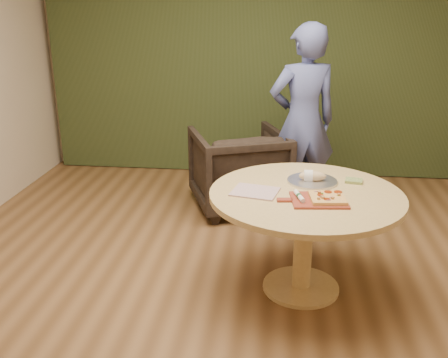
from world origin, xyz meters
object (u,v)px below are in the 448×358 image
object	(u,v)px
pedestal_table	(305,211)
armchair	(239,165)
cutlery_roll	(299,196)
bread_roll	(311,176)
pizza_paddle	(317,200)
serving_tray	(312,181)
flatbread_pizza	(327,198)
person_standing	(303,122)

from	to	relation	value
pedestal_table	armchair	size ratio (longest dim) A/B	1.49
cutlery_roll	bread_roll	xyz separation A→B (m)	(0.09, 0.36, 0.01)
pizza_paddle	bread_roll	bearing A→B (deg)	87.18
pizza_paddle	bread_roll	world-z (taller)	bread_roll
pedestal_table	armchair	bearing A→B (deg)	111.36
pizza_paddle	cutlery_roll	world-z (taller)	cutlery_roll
serving_tray	bread_roll	size ratio (longest dim) A/B	1.84
cutlery_roll	armchair	size ratio (longest dim) A/B	0.22
pizza_paddle	flatbread_pizza	world-z (taller)	flatbread_pizza
pedestal_table	cutlery_roll	bearing A→B (deg)	-109.41
cutlery_roll	serving_tray	bearing A→B (deg)	59.53
bread_roll	person_standing	world-z (taller)	person_standing
pizza_paddle	armchair	bearing A→B (deg)	105.51
flatbread_pizza	serving_tray	bearing A→B (deg)	101.89
serving_tray	cutlery_roll	bearing A→B (deg)	-105.97
flatbread_pizza	person_standing	bearing A→B (deg)	93.76
serving_tray	armchair	bearing A→B (deg)	116.39
bread_roll	person_standing	bearing A→B (deg)	90.93
flatbread_pizza	armchair	bearing A→B (deg)	113.40
person_standing	armchair	bearing A→B (deg)	-21.04
pizza_paddle	serving_tray	size ratio (longest dim) A/B	1.29
pizza_paddle	cutlery_roll	xyz separation A→B (m)	(-0.11, 0.00, 0.02)
flatbread_pizza	serving_tray	distance (m)	0.37
pedestal_table	serving_tray	bearing A→B (deg)	76.54
pizza_paddle	flatbread_pizza	distance (m)	0.07
pedestal_table	cutlery_roll	size ratio (longest dim) A/B	6.66
armchair	bread_roll	bearing A→B (deg)	95.09
bread_roll	flatbread_pizza	bearing A→B (deg)	-76.77
pedestal_table	bread_roll	world-z (taller)	bread_roll
person_standing	flatbread_pizza	bearing A→B (deg)	75.31
serving_tray	person_standing	bearing A→B (deg)	91.34
pizza_paddle	bread_roll	size ratio (longest dim) A/B	2.38
armchair	serving_tray	bearing A→B (deg)	95.41
pizza_paddle	flatbread_pizza	size ratio (longest dim) A/B	1.90
cutlery_roll	person_standing	size ratio (longest dim) A/B	0.11
pedestal_table	cutlery_roll	world-z (taller)	cutlery_roll
serving_tray	pizza_paddle	bearing A→B (deg)	-88.31
cutlery_roll	serving_tray	world-z (taller)	cutlery_roll
pedestal_table	serving_tray	world-z (taller)	serving_tray
serving_tray	bread_roll	world-z (taller)	bread_roll
pizza_paddle	bread_roll	xyz separation A→B (m)	(-0.02, 0.37, 0.04)
bread_roll	pedestal_table	bearing A→B (deg)	-101.18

